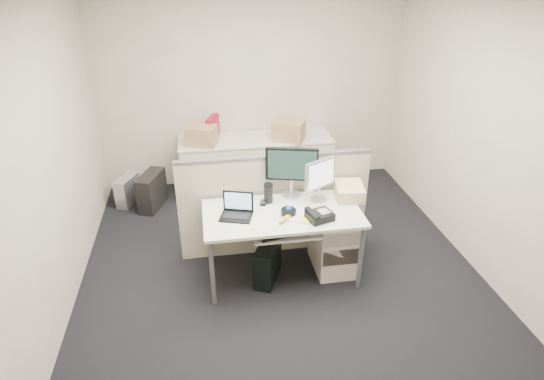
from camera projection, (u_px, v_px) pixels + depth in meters
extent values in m
cube|color=black|center=(282.00, 274.00, 4.65)|extent=(4.00, 4.50, 0.01)
cube|color=beige|center=(252.00, 86.00, 5.98)|extent=(4.00, 0.02, 2.70)
cube|color=beige|center=(374.00, 344.00, 2.05)|extent=(4.00, 0.02, 2.70)
cube|color=beige|center=(44.00, 168.00, 3.73)|extent=(0.02, 4.50, 2.70)
cube|color=beige|center=(490.00, 139.00, 4.31)|extent=(0.02, 4.50, 2.70)
cube|color=silver|center=(282.00, 214.00, 4.32)|extent=(1.50, 0.75, 0.03)
cylinder|color=slate|center=(212.00, 273.00, 4.10)|extent=(0.04, 0.04, 0.70)
cylinder|color=slate|center=(209.00, 234.00, 4.67)|extent=(0.04, 0.04, 0.70)
cylinder|color=slate|center=(361.00, 258.00, 4.30)|extent=(0.04, 0.04, 0.70)
cylinder|color=slate|center=(340.00, 222.00, 4.87)|extent=(0.04, 0.04, 0.70)
cube|color=silver|center=(286.00, 232.00, 4.20)|extent=(0.62, 0.32, 0.02)
cube|color=beige|center=(334.00, 240.00, 4.62)|extent=(0.40, 0.55, 0.65)
cube|color=#ACA18D|center=(274.00, 206.00, 4.78)|extent=(2.00, 0.06, 1.10)
cube|color=beige|center=(256.00, 164.00, 6.17)|extent=(2.00, 0.60, 0.72)
cube|color=black|center=(292.00, 172.00, 4.49)|extent=(0.55, 0.32, 0.52)
cube|color=#B7B7BC|center=(319.00, 181.00, 4.42)|extent=(0.39, 0.32, 0.43)
cube|color=black|center=(236.00, 207.00, 4.18)|extent=(0.34, 0.29, 0.22)
cylinder|color=black|center=(289.00, 212.00, 4.26)|extent=(0.17, 0.17, 0.06)
cube|color=black|center=(320.00, 216.00, 4.18)|extent=(0.27, 0.24, 0.07)
cube|color=silver|center=(300.00, 215.00, 4.26)|extent=(0.31, 0.34, 0.01)
cube|color=yellow|center=(305.00, 220.00, 4.17)|extent=(0.10, 0.10, 0.01)
cylinder|color=black|center=(268.00, 194.00, 4.44)|extent=(0.09, 0.09, 0.19)
ellipsoid|color=yellow|center=(285.00, 218.00, 4.17)|extent=(0.18, 0.17, 0.04)
cube|color=black|center=(264.00, 203.00, 4.46)|extent=(0.09, 0.13, 0.01)
cube|color=#C9BB82|center=(349.00, 191.00, 4.56)|extent=(0.32, 0.38, 0.13)
cube|color=black|center=(281.00, 233.00, 4.15)|extent=(0.44, 0.23, 0.02)
cube|color=black|center=(268.00, 262.00, 4.49)|extent=(0.34, 0.47, 0.41)
cube|color=black|center=(152.00, 191.00, 5.77)|extent=(0.36, 0.53, 0.46)
cube|color=#B7B7BC|center=(128.00, 190.00, 5.88)|extent=(0.30, 0.43, 0.37)
cube|color=#A7815B|center=(202.00, 136.00, 5.73)|extent=(0.42, 0.37, 0.27)
cube|color=#A7815B|center=(289.00, 131.00, 5.89)|extent=(0.48, 0.44, 0.28)
cube|color=maroon|center=(213.00, 128.00, 5.93)|extent=(0.19, 0.34, 0.31)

